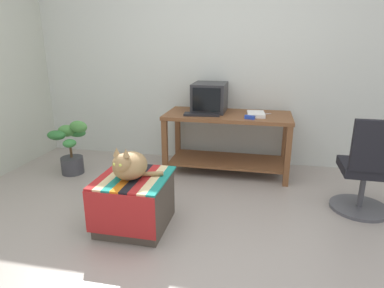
{
  "coord_description": "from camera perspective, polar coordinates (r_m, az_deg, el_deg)",
  "views": [
    {
      "loc": [
        0.57,
        -2.11,
        1.48
      ],
      "look_at": [
        -0.07,
        0.85,
        0.55
      ],
      "focal_mm": 30.78,
      "sensor_mm": 36.0,
      "label": 1
    }
  ],
  "objects": [
    {
      "name": "ottoman_with_blanket",
      "position": [
        2.81,
        -9.92,
        -9.79
      ],
      "size": [
        0.56,
        0.61,
        0.44
      ],
      "color": "#4C4238",
      "rests_on": "ground_plane"
    },
    {
      "name": "cat",
      "position": [
        2.63,
        -10.84,
        -3.62
      ],
      "size": [
        0.4,
        0.36,
        0.29
      ],
      "rotation": [
        0.0,
        0.0,
        -0.13
      ],
      "color": "#9E7A4C",
      "rests_on": "ottoman_with_blanket"
    },
    {
      "name": "desk",
      "position": [
        3.86,
        6.14,
        2.0
      ],
      "size": [
        1.43,
        0.67,
        0.7
      ],
      "rotation": [
        0.0,
        0.0,
        -0.0
      ],
      "color": "brown",
      "rests_on": "ground_plane"
    },
    {
      "name": "back_wall",
      "position": [
        4.2,
        4.44,
        14.57
      ],
      "size": [
        8.0,
        0.1,
        2.6
      ],
      "primitive_type": "cube",
      "color": "silver",
      "rests_on": "ground_plane"
    },
    {
      "name": "office_chair",
      "position": [
        3.3,
        28.04,
        -4.42
      ],
      "size": [
        0.52,
        0.52,
        0.89
      ],
      "rotation": [
        0.0,
        0.0,
        3.12
      ],
      "color": "#4C4C51",
      "rests_on": "ground_plane"
    },
    {
      "name": "potted_plant",
      "position": [
        4.08,
        -20.27,
        -0.61
      ],
      "size": [
        0.43,
        0.39,
        0.64
      ],
      "color": "#3D3D42",
      "rests_on": "ground_plane"
    },
    {
      "name": "keyboard",
      "position": [
        3.7,
        1.72,
        5.15
      ],
      "size": [
        0.41,
        0.19,
        0.02
      ],
      "primitive_type": "cube",
      "rotation": [
        0.0,
        0.0,
        0.1
      ],
      "color": "black",
      "rests_on": "desk"
    },
    {
      "name": "ground_plane",
      "position": [
        2.64,
        -2.59,
        -17.04
      ],
      "size": [
        14.0,
        14.0,
        0.0
      ],
      "primitive_type": "plane",
      "color": "#9E9389"
    },
    {
      "name": "book",
      "position": [
        3.74,
        11.01,
        5.1
      ],
      "size": [
        0.21,
        0.28,
        0.04
      ],
      "primitive_type": "cube",
      "rotation": [
        0.0,
        0.0,
        0.1
      ],
      "color": "white",
      "rests_on": "desk"
    },
    {
      "name": "tv_monitor",
      "position": [
        3.91,
        3.09,
        8.03
      ],
      "size": [
        0.38,
        0.47,
        0.33
      ],
      "rotation": [
        0.0,
        0.0,
        -0.0
      ],
      "color": "#28282B",
      "rests_on": "desk"
    },
    {
      "name": "stapler",
      "position": [
        3.57,
        9.98,
        4.58
      ],
      "size": [
        0.12,
        0.07,
        0.04
      ],
      "primitive_type": "cube",
      "rotation": [
        0.0,
        0.0,
        1.23
      ],
      "color": "#2342B7",
      "rests_on": "desk"
    },
    {
      "name": "pen",
      "position": [
        3.86,
        12.57,
        5.13
      ],
      "size": [
        0.14,
        0.05,
        0.01
      ],
      "primitive_type": "cylinder",
      "rotation": [
        0.0,
        1.57,
        0.3
      ],
      "color": "#B7B7BC",
      "rests_on": "desk"
    }
  ]
}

